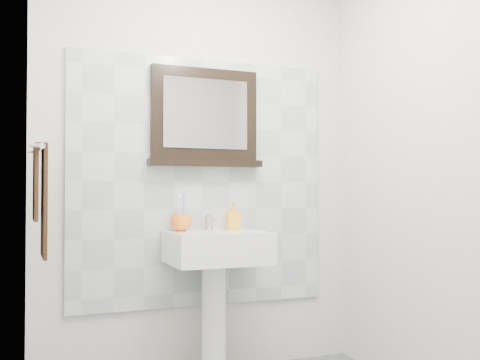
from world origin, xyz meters
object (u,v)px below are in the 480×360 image
pedestal_sink (216,264)px  toothbrush_cup (181,223)px  hand_towel (41,192)px  soap_dispenser (233,216)px  framed_mirror (205,120)px

pedestal_sink → toothbrush_cup: (-0.18, 0.11, 0.23)m
toothbrush_cup → hand_towel: size_ratio=0.22×
toothbrush_cup → hand_towel: 0.84m
toothbrush_cup → soap_dispenser: size_ratio=0.74×
soap_dispenser → framed_mirror: framed_mirror is taller
framed_mirror → soap_dispenser: bearing=-26.5°
toothbrush_cup → pedestal_sink: bearing=-31.0°
hand_towel → soap_dispenser: bearing=12.9°
toothbrush_cup → framed_mirror: size_ratio=0.18×
toothbrush_cup → hand_towel: hand_towel is taller
pedestal_sink → soap_dispenser: 0.32m
toothbrush_cup → framed_mirror: bearing=24.6°
pedestal_sink → hand_towel: (-0.96, -0.14, 0.41)m
soap_dispenser → framed_mirror: bearing=159.3°
pedestal_sink → framed_mirror: bearing=93.0°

